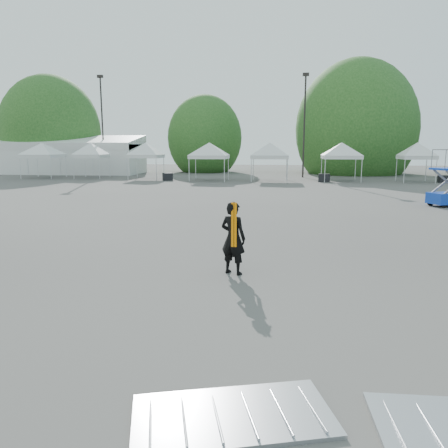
# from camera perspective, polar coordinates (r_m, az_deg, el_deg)

# --- Properties ---
(ground) EXTENTS (120.00, 120.00, 0.00)m
(ground) POSITION_cam_1_polar(r_m,az_deg,el_deg) (11.84, 4.05, -4.83)
(ground) COLOR #474442
(ground) RESTS_ON ground
(marquee) EXTENTS (15.00, 6.25, 4.23)m
(marquee) POSITION_cam_1_polar(r_m,az_deg,el_deg) (51.62, -19.15, 8.44)
(marquee) COLOR silver
(marquee) RESTS_ON ground
(light_pole_west) EXTENTS (0.60, 0.25, 10.30)m
(light_pole_west) POSITION_cam_1_polar(r_m,az_deg,el_deg) (49.14, -15.63, 13.00)
(light_pole_west) COLOR black
(light_pole_west) RESTS_ON ground
(light_pole_east) EXTENTS (0.60, 0.25, 9.80)m
(light_pole_east) POSITION_cam_1_polar(r_m,az_deg,el_deg) (43.56, 10.47, 13.27)
(light_pole_east) COLOR black
(light_pole_east) RESTS_ON ground
(tree_far_w) EXTENTS (4.80, 4.80, 7.30)m
(tree_far_w) POSITION_cam_1_polar(r_m,az_deg,el_deg) (56.12, -21.68, 11.01)
(tree_far_w) COLOR #382314
(tree_far_w) RESTS_ON ground
(tree_mid_w) EXTENTS (4.16, 4.16, 6.33)m
(tree_mid_w) POSITION_cam_1_polar(r_m,az_deg,el_deg) (52.13, -2.52, 11.15)
(tree_mid_w) COLOR #382314
(tree_mid_w) RESTS_ON ground
(tree_mid_e) EXTENTS (5.12, 5.12, 7.79)m
(tree_mid_e) POSITION_cam_1_polar(r_m,az_deg,el_deg) (51.15, 16.84, 11.77)
(tree_mid_e) COLOR #382314
(tree_mid_e) RESTS_ON ground
(tent_a) EXTENTS (4.51, 4.51, 3.88)m
(tent_a) POSITION_cam_1_polar(r_m,az_deg,el_deg) (45.43, -22.65, 9.43)
(tent_a) COLOR silver
(tent_a) RESTS_ON ground
(tent_b) EXTENTS (3.86, 3.86, 3.88)m
(tent_b) POSITION_cam_1_polar(r_m,az_deg,el_deg) (43.90, -17.00, 9.76)
(tent_b) COLOR silver
(tent_b) RESTS_ON ground
(tent_c) EXTENTS (4.03, 4.03, 3.88)m
(tent_c) POSITION_cam_1_polar(r_m,az_deg,el_deg) (41.41, -10.21, 10.04)
(tent_c) COLOR silver
(tent_c) RESTS_ON ground
(tent_d) EXTENTS (4.59, 4.59, 3.88)m
(tent_d) POSITION_cam_1_polar(r_m,az_deg,el_deg) (38.90, -1.94, 10.20)
(tent_d) COLOR silver
(tent_d) RESTS_ON ground
(tent_e) EXTENTS (4.54, 4.54, 3.88)m
(tent_e) POSITION_cam_1_polar(r_m,az_deg,el_deg) (38.58, 6.03, 10.15)
(tent_e) COLOR silver
(tent_e) RESTS_ON ground
(tent_f) EXTENTS (4.52, 4.52, 3.88)m
(tent_f) POSITION_cam_1_polar(r_m,az_deg,el_deg) (39.56, 15.13, 9.85)
(tent_f) COLOR silver
(tent_f) RESTS_ON ground
(tent_g) EXTENTS (3.81, 3.81, 3.88)m
(tent_g) POSITION_cam_1_polar(r_m,az_deg,el_deg) (40.56, 23.94, 9.34)
(tent_g) COLOR silver
(tent_g) RESTS_ON ground
(man) EXTENTS (0.76, 0.65, 1.77)m
(man) POSITION_cam_1_polar(r_m,az_deg,el_deg) (10.45, 1.20, -1.83)
(man) COLOR black
(man) RESTS_ON ground
(barrier_left) EXTENTS (2.49, 1.71, 0.07)m
(barrier_left) POSITION_cam_1_polar(r_m,az_deg,el_deg) (5.44, 1.14, -23.66)
(barrier_left) COLOR #ADB0B6
(barrier_left) RESTS_ON ground
(crate_west) EXTENTS (1.04, 0.94, 0.67)m
(crate_west) POSITION_cam_1_polar(r_m,az_deg,el_deg) (39.28, -7.38, 6.14)
(crate_west) COLOR black
(crate_west) RESTS_ON ground
(crate_mid) EXTENTS (1.02, 0.87, 0.69)m
(crate_mid) POSITION_cam_1_polar(r_m,az_deg,el_deg) (38.35, 12.95, 5.89)
(crate_mid) COLOR black
(crate_mid) RESTS_ON ground
(crate_east) EXTENTS (0.84, 0.69, 0.61)m
(crate_east) POSITION_cam_1_polar(r_m,az_deg,el_deg) (41.04, 26.73, 5.27)
(crate_east) COLOR black
(crate_east) RESTS_ON ground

